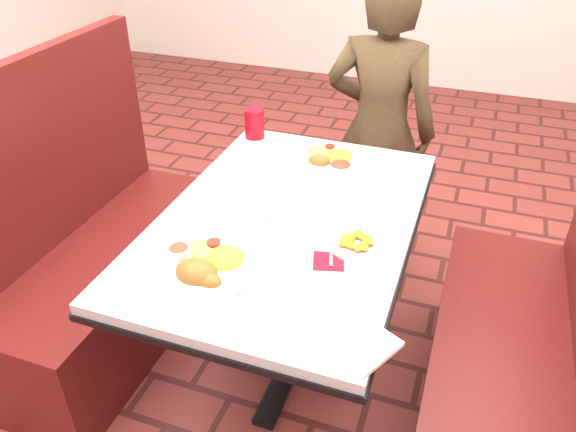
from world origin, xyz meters
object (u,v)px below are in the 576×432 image
object	(u,v)px
booth_bench_right	(516,368)
far_dinner_plate	(330,156)
dining_table	(288,240)
diner_person	(379,131)
red_tumbler	(254,123)
plantain_plate	(357,244)
near_dinner_plate	(207,260)
booth_bench_left	(105,266)

from	to	relation	value
booth_bench_right	far_dinner_plate	size ratio (longest dim) A/B	4.68
dining_table	booth_bench_right	size ratio (longest dim) A/B	1.01
booth_bench_right	diner_person	bearing A→B (deg)	127.63
booth_bench_right	red_tumbler	distance (m)	1.34
plantain_plate	red_tumbler	distance (m)	0.85
near_dinner_plate	plantain_plate	size ratio (longest dim) A/B	1.65
diner_person	red_tumbler	bearing A→B (deg)	40.61
plantain_plate	dining_table	bearing A→B (deg)	160.53
near_dinner_plate	far_dinner_plate	xyz separation A→B (m)	(0.15, 0.76, -0.01)
dining_table	plantain_plate	xyz separation A→B (m)	(0.25, -0.09, 0.11)
diner_person	near_dinner_plate	xyz separation A→B (m)	(-0.25, -1.22, 0.08)
plantain_plate	diner_person	bearing A→B (deg)	97.70
far_dinner_plate	diner_person	bearing A→B (deg)	77.77
dining_table	diner_person	xyz separation A→B (m)	(0.12, 0.88, 0.04)
dining_table	booth_bench_right	xyz separation A→B (m)	(0.80, 0.00, -0.32)
dining_table	plantain_plate	world-z (taller)	plantain_plate
booth_bench_right	red_tumbler	xyz separation A→B (m)	(-1.13, 0.53, 0.48)
plantain_plate	far_dinner_plate	bearing A→B (deg)	114.37
booth_bench_right	near_dinner_plate	world-z (taller)	booth_bench_right
booth_bench_right	far_dinner_plate	bearing A→B (deg)	151.63
booth_bench_right	far_dinner_plate	xyz separation A→B (m)	(-0.78, 0.42, 0.44)
dining_table	booth_bench_left	xyz separation A→B (m)	(-0.80, 0.00, -0.32)
near_dinner_plate	booth_bench_right	bearing A→B (deg)	20.20
far_dinner_plate	plantain_plate	size ratio (longest dim) A/B	1.49
booth_bench_right	booth_bench_left	bearing A→B (deg)	180.00
diner_person	plantain_plate	distance (m)	0.98
plantain_plate	red_tumbler	xyz separation A→B (m)	(-0.59, 0.61, 0.05)
booth_bench_left	diner_person	size ratio (longest dim) A/B	0.86
booth_bench_right	plantain_plate	xyz separation A→B (m)	(-0.55, -0.09, 0.43)
far_dinner_plate	dining_table	bearing A→B (deg)	-93.03
booth_bench_left	diner_person	bearing A→B (deg)	43.66
dining_table	red_tumbler	world-z (taller)	red_tumbler
booth_bench_right	diner_person	world-z (taller)	diner_person
booth_bench_right	dining_table	bearing A→B (deg)	180.00
red_tumbler	far_dinner_plate	bearing A→B (deg)	-16.52
near_dinner_plate	red_tumbler	size ratio (longest dim) A/B	2.32
near_dinner_plate	plantain_plate	world-z (taller)	near_dinner_plate
booth_bench_left	near_dinner_plate	size ratio (longest dim) A/B	4.24
plantain_plate	red_tumbler	size ratio (longest dim) A/B	1.41
booth_bench_right	diner_person	distance (m)	1.17
booth_bench_right	diner_person	size ratio (longest dim) A/B	0.86
booth_bench_left	booth_bench_right	bearing A→B (deg)	0.00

